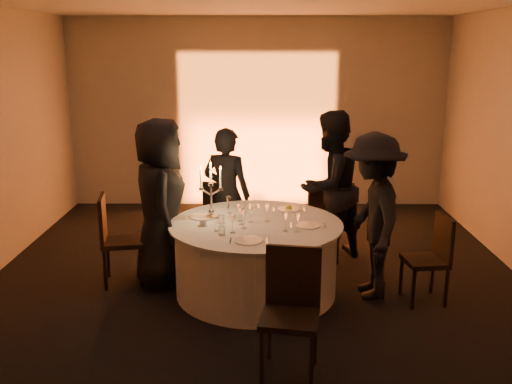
{
  "coord_description": "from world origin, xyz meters",
  "views": [
    {
      "loc": [
        0.04,
        -5.63,
        2.55
      ],
      "look_at": [
        0.0,
        0.2,
        1.05
      ],
      "focal_mm": 40.0,
      "sensor_mm": 36.0,
      "label": 1
    }
  ],
  "objects_px": {
    "chair_right": "(432,254)",
    "guest_left": "(160,203)",
    "coffee_cup": "(203,223)",
    "chair_back_right": "(317,210)",
    "chair_back_left": "(221,212)",
    "candelabra": "(211,198)",
    "guest_back_right": "(330,187)",
    "chair_front": "(291,304)",
    "banquet_table": "(256,258)",
    "guest_right": "(373,216)",
    "guest_back_left": "(227,195)",
    "chair_left": "(115,234)"
  },
  "relations": [
    {
      "from": "chair_right",
      "to": "guest_left",
      "type": "distance_m",
      "value": 2.87
    },
    {
      "from": "guest_left",
      "to": "coffee_cup",
      "type": "relative_size",
      "value": 16.62
    },
    {
      "from": "chair_right",
      "to": "chair_back_right",
      "type": "bearing_deg",
      "value": -152.82
    },
    {
      "from": "chair_back_left",
      "to": "candelabra",
      "type": "distance_m",
      "value": 1.18
    },
    {
      "from": "guest_back_right",
      "to": "coffee_cup",
      "type": "relative_size",
      "value": 16.6
    },
    {
      "from": "chair_back_left",
      "to": "guest_back_right",
      "type": "bearing_deg",
      "value": -175.0
    },
    {
      "from": "chair_back_right",
      "to": "chair_front",
      "type": "distance_m",
      "value": 2.84
    },
    {
      "from": "chair_right",
      "to": "coffee_cup",
      "type": "distance_m",
      "value": 2.35
    },
    {
      "from": "banquet_table",
      "to": "chair_front",
      "type": "bearing_deg",
      "value": -78.96
    },
    {
      "from": "chair_back_left",
      "to": "guest_right",
      "type": "height_order",
      "value": "guest_right"
    },
    {
      "from": "guest_right",
      "to": "chair_right",
      "type": "bearing_deg",
      "value": 73.43
    },
    {
      "from": "banquet_table",
      "to": "coffee_cup",
      "type": "height_order",
      "value": "coffee_cup"
    },
    {
      "from": "guest_back_left",
      "to": "guest_back_right",
      "type": "xyz_separation_m",
      "value": [
        1.23,
        -0.02,
        0.1
      ]
    },
    {
      "from": "chair_back_left",
      "to": "guest_back_left",
      "type": "distance_m",
      "value": 0.41
    },
    {
      "from": "chair_back_right",
      "to": "guest_back_right",
      "type": "xyz_separation_m",
      "value": [
        0.1,
        -0.34,
        0.39
      ]
    },
    {
      "from": "guest_right",
      "to": "banquet_table",
      "type": "bearing_deg",
      "value": -93.99
    },
    {
      "from": "chair_back_left",
      "to": "coffee_cup",
      "type": "relative_size",
      "value": 8.37
    },
    {
      "from": "chair_left",
      "to": "guest_back_left",
      "type": "distance_m",
      "value": 1.43
    },
    {
      "from": "banquet_table",
      "to": "candelabra",
      "type": "distance_m",
      "value": 0.79
    },
    {
      "from": "chair_back_right",
      "to": "guest_back_right",
      "type": "distance_m",
      "value": 0.52
    },
    {
      "from": "chair_left",
      "to": "guest_back_left",
      "type": "relative_size",
      "value": 0.61
    },
    {
      "from": "chair_left",
      "to": "chair_back_left",
      "type": "xyz_separation_m",
      "value": [
        1.09,
        1.03,
        -0.05
      ]
    },
    {
      "from": "chair_back_right",
      "to": "guest_left",
      "type": "bearing_deg",
      "value": 3.27
    },
    {
      "from": "guest_back_left",
      "to": "banquet_table",
      "type": "bearing_deg",
      "value": 129.55
    },
    {
      "from": "chair_right",
      "to": "candelabra",
      "type": "height_order",
      "value": "candelabra"
    },
    {
      "from": "chair_back_left",
      "to": "guest_left",
      "type": "bearing_deg",
      "value": 78.19
    },
    {
      "from": "candelabra",
      "to": "chair_back_left",
      "type": "bearing_deg",
      "value": 88.39
    },
    {
      "from": "chair_right",
      "to": "chair_front",
      "type": "distance_m",
      "value": 1.98
    },
    {
      "from": "chair_left",
      "to": "guest_back_right",
      "type": "xyz_separation_m",
      "value": [
        2.41,
        0.74,
        0.35
      ]
    },
    {
      "from": "guest_right",
      "to": "coffee_cup",
      "type": "distance_m",
      "value": 1.74
    },
    {
      "from": "chair_left",
      "to": "chair_front",
      "type": "relative_size",
      "value": 0.98
    },
    {
      "from": "coffee_cup",
      "to": "banquet_table",
      "type": "bearing_deg",
      "value": 8.79
    },
    {
      "from": "chair_back_right",
      "to": "guest_back_right",
      "type": "relative_size",
      "value": 0.51
    },
    {
      "from": "banquet_table",
      "to": "chair_right",
      "type": "distance_m",
      "value": 1.8
    },
    {
      "from": "chair_right",
      "to": "candelabra",
      "type": "relative_size",
      "value": 1.47
    },
    {
      "from": "guest_back_right",
      "to": "guest_back_left",
      "type": "bearing_deg",
      "value": -42.7
    },
    {
      "from": "chair_left",
      "to": "guest_back_left",
      "type": "bearing_deg",
      "value": -66.83
    },
    {
      "from": "candelabra",
      "to": "guest_back_right",
      "type": "bearing_deg",
      "value": 30.54
    },
    {
      "from": "banquet_table",
      "to": "chair_left",
      "type": "distance_m",
      "value": 1.57
    },
    {
      "from": "guest_right",
      "to": "guest_left",
      "type": "bearing_deg",
      "value": -99.07
    },
    {
      "from": "guest_left",
      "to": "guest_back_left",
      "type": "height_order",
      "value": "guest_left"
    },
    {
      "from": "guest_left",
      "to": "coffee_cup",
      "type": "bearing_deg",
      "value": -136.21
    },
    {
      "from": "banquet_table",
      "to": "coffee_cup",
      "type": "bearing_deg",
      "value": -171.21
    },
    {
      "from": "chair_back_right",
      "to": "guest_left",
      "type": "distance_m",
      "value": 2.13
    },
    {
      "from": "chair_back_left",
      "to": "candelabra",
      "type": "bearing_deg",
      "value": 105.81
    },
    {
      "from": "chair_right",
      "to": "guest_back_right",
      "type": "xyz_separation_m",
      "value": [
        -0.91,
        1.17,
        0.41
      ]
    },
    {
      "from": "chair_right",
      "to": "guest_left",
      "type": "relative_size",
      "value": 0.5
    },
    {
      "from": "chair_front",
      "to": "guest_left",
      "type": "distance_m",
      "value": 2.19
    },
    {
      "from": "chair_back_right",
      "to": "guest_left",
      "type": "height_order",
      "value": "guest_left"
    },
    {
      "from": "banquet_table",
      "to": "guest_right",
      "type": "distance_m",
      "value": 1.29
    }
  ]
}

